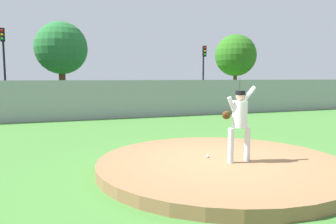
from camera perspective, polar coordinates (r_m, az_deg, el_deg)
The scene contains 15 objects.
ground_plane at distance 12.98m, azimuth -3.87°, elevation -3.14°, with size 80.00×80.00×0.00m, color #427A33.
asphalt_strip at distance 21.21m, azimuth -10.32°, elevation 0.37°, with size 44.00×7.00×0.01m, color #2B2B2D.
pitchers_mound at distance 7.51m, azimuth 9.22°, elevation -9.13°, with size 5.55×5.55×0.23m, color olive.
pitcher_youth at distance 7.21m, azimuth 12.41°, elevation -1.10°, with size 0.79×0.32×1.66m.
baseball at distance 7.62m, azimuth 6.95°, elevation -7.69°, with size 0.07×0.07×0.07m, color white.
chainlink_fence at distance 16.73m, azimuth -7.74°, elevation 2.24°, with size 34.17×0.07×2.05m.
parked_car_champagne at distance 25.63m, azimuth 17.12°, elevation 2.99°, with size 2.06×4.19×1.73m.
parked_car_teal at distance 21.45m, azimuth -7.14°, elevation 2.62°, with size 1.96×4.29×1.67m.
parked_car_burgundy at distance 22.88m, azimuth 3.39°, elevation 2.96°, with size 2.00×4.23×1.77m.
parked_car_charcoal at distance 21.24m, azimuth -23.69°, elevation 2.09°, with size 1.98×4.38×1.64m.
traffic_cone_orange at distance 21.60m, azimuth -1.79°, elevation 1.25°, with size 0.40×0.40×0.55m.
traffic_light_near at distance 25.20m, azimuth -26.89°, elevation 9.03°, with size 0.28×0.46×5.41m.
traffic_light_far at distance 28.22m, azimuth 6.30°, elevation 8.42°, with size 0.28×0.46×4.75m.
tree_bushy_near at distance 27.75m, azimuth -18.23°, elevation 10.55°, with size 4.16×4.16×6.50m.
tree_broad_left at distance 34.59m, azimuth 11.78°, elevation 9.69°, with size 4.26×4.26×6.48m.
Camera 1 is at (-3.58, -6.31, 2.07)m, focal length 34.73 mm.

